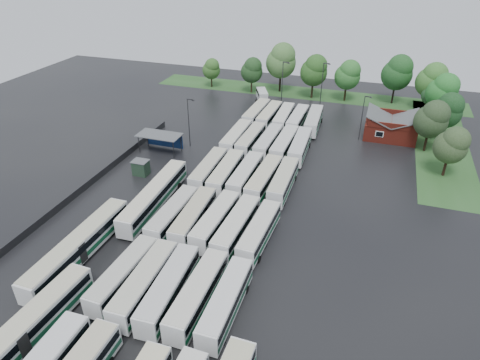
% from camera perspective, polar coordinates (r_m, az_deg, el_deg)
% --- Properties ---
extents(ground, '(160.00, 160.00, 0.00)m').
position_cam_1_polar(ground, '(60.01, -5.50, -7.21)').
color(ground, black).
rests_on(ground, ground).
extents(brick_building, '(10.07, 8.60, 5.39)m').
position_cam_1_polar(brick_building, '(92.70, 19.43, 6.52)').
color(brick_building, maroon).
rests_on(brick_building, ground).
extents(wash_shed, '(8.20, 4.20, 3.58)m').
position_cam_1_polar(wash_shed, '(82.40, -10.56, 5.72)').
color(wash_shed, '#2D2D30').
rests_on(wash_shed, ground).
extents(utility_hut, '(2.70, 2.20, 2.62)m').
position_cam_1_polar(utility_hut, '(75.40, -13.09, 1.63)').
color(utility_hut, '#1B3121').
rests_on(utility_hut, ground).
extents(grass_strip_north, '(80.00, 10.00, 0.01)m').
position_cam_1_polar(grass_strip_north, '(115.48, 8.52, 11.40)').
color(grass_strip_north, '#295423').
rests_on(grass_strip_north, ground).
extents(grass_strip_east, '(10.00, 50.00, 0.01)m').
position_cam_1_polar(grass_strip_east, '(94.34, 25.26, 4.46)').
color(grass_strip_east, '#295423').
rests_on(grass_strip_east, ground).
extents(west_fence, '(0.10, 50.00, 1.20)m').
position_cam_1_polar(west_fence, '(75.63, -18.67, 0.23)').
color(west_fence, '#2D2D30').
rests_on(west_fence, ground).
extents(bus_r1c0, '(2.90, 11.85, 3.28)m').
position_cam_1_polar(bus_r1c0, '(52.59, -15.25, -12.07)').
color(bus_r1c0, silver).
rests_on(bus_r1c0, ground).
extents(bus_r1c1, '(2.92, 12.44, 3.45)m').
position_cam_1_polar(bus_r1c1, '(50.86, -12.56, -13.22)').
color(bus_r1c1, silver).
rests_on(bus_r1c1, ground).
extents(bus_r1c2, '(3.21, 12.48, 3.44)m').
position_cam_1_polar(bus_r1c2, '(49.69, -9.43, -14.08)').
color(bus_r1c2, silver).
rests_on(bus_r1c2, ground).
extents(bus_r1c3, '(2.66, 12.33, 3.43)m').
position_cam_1_polar(bus_r1c3, '(48.69, -5.64, -14.88)').
color(bus_r1c3, silver).
rests_on(bus_r1c3, ground).
extents(bus_r1c4, '(2.65, 11.90, 3.30)m').
position_cam_1_polar(bus_r1c4, '(47.76, -1.88, -15.95)').
color(bus_r1c4, silver).
rests_on(bus_r1c4, ground).
extents(bus_r2c0, '(2.80, 11.99, 3.32)m').
position_cam_1_polar(bus_r2c0, '(61.15, -8.92, -4.56)').
color(bus_r2c0, silver).
rests_on(bus_r2c0, ground).
extents(bus_r2c1, '(2.98, 12.16, 3.36)m').
position_cam_1_polar(bus_r2c1, '(60.25, -6.21, -4.91)').
color(bus_r2c1, silver).
rests_on(bus_r2c1, ground).
extents(bus_r2c2, '(3.05, 12.17, 3.36)m').
position_cam_1_polar(bus_r2c2, '(59.24, -3.26, -5.44)').
color(bus_r2c2, silver).
rests_on(bus_r2c2, ground).
extents(bus_r2c3, '(3.09, 12.42, 3.43)m').
position_cam_1_polar(bus_r2c3, '(57.95, -0.48, -6.24)').
color(bus_r2c3, silver).
rests_on(bus_r2c3, ground).
extents(bus_r2c4, '(2.95, 11.92, 3.30)m').
position_cam_1_polar(bus_r2c4, '(57.23, 2.58, -6.90)').
color(bus_r2c4, silver).
rests_on(bus_r2c4, ground).
extents(bus_r3c0, '(2.80, 12.13, 3.36)m').
position_cam_1_polar(bus_r3c0, '(71.81, -4.18, 1.36)').
color(bus_r3c0, silver).
rests_on(bus_r3c0, ground).
extents(bus_r3c1, '(2.88, 12.39, 3.43)m').
position_cam_1_polar(bus_r3c1, '(70.64, -1.86, 0.95)').
color(bus_r3c1, silver).
rests_on(bus_r3c1, ground).
extents(bus_r3c2, '(2.71, 12.15, 3.38)m').
position_cam_1_polar(bus_r3c2, '(70.10, 0.75, 0.69)').
color(bus_r3c2, silver).
rests_on(bus_r3c2, ground).
extents(bus_r3c3, '(3.10, 12.50, 3.45)m').
position_cam_1_polar(bus_r3c3, '(68.94, 3.21, 0.15)').
color(bus_r3c3, silver).
rests_on(bus_r3c3, ground).
extents(bus_r3c4, '(2.72, 12.24, 3.40)m').
position_cam_1_polar(bus_r3c4, '(68.58, 5.80, -0.17)').
color(bus_r3c4, silver).
rests_on(bus_r3c4, ground).
extents(bus_r4c0, '(2.65, 12.31, 3.42)m').
position_cam_1_polar(bus_r4c0, '(83.28, -0.49, 5.68)').
color(bus_r4c0, silver).
rests_on(bus_r4c0, ground).
extents(bus_r4c1, '(2.72, 11.86, 3.29)m').
position_cam_1_polar(bus_r4c1, '(82.56, 1.45, 5.39)').
color(bus_r4c1, silver).
rests_on(bus_r4c1, ground).
extents(bus_r4c2, '(2.83, 12.14, 3.36)m').
position_cam_1_polar(bus_r4c2, '(81.70, 3.80, 5.09)').
color(bus_r4c2, silver).
rests_on(bus_r4c2, ground).
extents(bus_r4c3, '(2.86, 12.43, 3.45)m').
position_cam_1_polar(bus_r4c3, '(81.00, 5.95, 4.79)').
color(bus_r4c3, silver).
rests_on(bus_r4c3, ground).
extents(bus_r4c4, '(3.00, 12.26, 3.39)m').
position_cam_1_polar(bus_r4c4, '(80.54, 8.01, 4.48)').
color(bus_r4c4, silver).
rests_on(bus_r4c4, ground).
extents(bus_r5c0, '(3.01, 12.36, 3.42)m').
position_cam_1_polar(bus_r5c0, '(95.28, 2.22, 8.87)').
color(bus_r5c0, silver).
rests_on(bus_r5c0, ground).
extents(bus_r5c1, '(2.85, 12.09, 3.35)m').
position_cam_1_polar(bus_r5c1, '(94.30, 3.95, 8.56)').
color(bus_r5c1, silver).
rests_on(bus_r5c1, ground).
extents(bus_r5c2, '(2.86, 12.00, 3.32)m').
position_cam_1_polar(bus_r5c2, '(93.48, 5.84, 8.27)').
color(bus_r5c2, silver).
rests_on(bus_r5c2, ground).
extents(bus_r5c3, '(2.68, 11.87, 3.30)m').
position_cam_1_polar(bus_r5c3, '(92.94, 7.68, 8.01)').
color(bus_r5c3, silver).
rests_on(bus_r5c3, ground).
extents(bus_r5c4, '(3.18, 12.36, 3.41)m').
position_cam_1_polar(bus_r5c4, '(92.63, 9.79, 7.81)').
color(bus_r5c4, silver).
rests_on(bus_r5c4, ground).
extents(artic_bus_west_a, '(3.50, 18.48, 3.41)m').
position_cam_1_polar(artic_bus_west_a, '(49.63, -27.11, -17.91)').
color(artic_bus_west_a, silver).
rests_on(artic_bus_west_a, ground).
extents(artic_bus_west_b, '(3.25, 18.59, 3.43)m').
position_cam_1_polar(artic_bus_west_b, '(65.72, -11.34, -2.07)').
color(artic_bus_west_b, silver).
rests_on(artic_bus_west_b, ground).
extents(artic_bus_west_c, '(2.84, 18.72, 3.47)m').
position_cam_1_polar(artic_bus_west_c, '(58.22, -20.68, -8.29)').
color(artic_bus_west_c, silver).
rests_on(artic_bus_west_c, ground).
extents(minibus, '(4.40, 6.25, 2.57)m').
position_cam_1_polar(minibus, '(108.67, 2.96, 11.29)').
color(minibus, silver).
rests_on(minibus, ground).
extents(tree_north_0, '(4.75, 4.75, 7.86)m').
position_cam_1_polar(tree_north_0, '(117.87, -3.81, 14.60)').
color(tree_north_0, black).
rests_on(tree_north_0, ground).
extents(tree_north_1, '(5.60, 5.60, 9.28)m').
position_cam_1_polar(tree_north_1, '(112.98, 1.63, 14.46)').
color(tree_north_1, '#3A261A').
rests_on(tree_north_1, ground).
extents(tree_north_2, '(7.71, 7.71, 12.77)m').
position_cam_1_polar(tree_north_2, '(113.66, 5.57, 15.60)').
color(tree_north_2, black).
rests_on(tree_north_2, ground).
extents(tree_north_3, '(6.69, 6.69, 11.08)m').
position_cam_1_polar(tree_north_3, '(110.02, 9.91, 14.24)').
color(tree_north_3, '#2D2215').
rests_on(tree_north_3, ground).
extents(tree_north_4, '(6.22, 6.22, 10.30)m').
position_cam_1_polar(tree_north_4, '(109.74, 14.23, 13.47)').
color(tree_north_4, black).
rests_on(tree_north_4, ground).
extents(tree_north_5, '(7.25, 7.25, 12.00)m').
position_cam_1_polar(tree_north_5, '(111.02, 20.31, 13.33)').
color(tree_north_5, black).
rests_on(tree_north_5, ground).
extents(tree_north_6, '(6.89, 6.89, 11.42)m').
position_cam_1_polar(tree_north_6, '(109.20, 24.26, 12.09)').
color(tree_north_6, '#311F12').
rests_on(tree_north_6, ground).
extents(tree_east_0, '(5.52, 5.52, 9.14)m').
position_cam_1_polar(tree_east_0, '(79.15, 26.45, 4.22)').
color(tree_east_0, black).
rests_on(tree_east_0, ground).
extents(tree_east_1, '(6.18, 6.18, 10.24)m').
position_cam_1_polar(tree_east_1, '(87.09, 24.28, 7.44)').
color(tree_east_1, black).
rests_on(tree_east_1, ground).
extents(tree_east_2, '(6.06, 6.06, 10.03)m').
position_cam_1_polar(tree_east_2, '(93.41, 25.97, 8.39)').
color(tree_east_2, '#3A2B1F').
rests_on(tree_east_2, ground).
extents(tree_east_3, '(6.64, 6.64, 11.00)m').
position_cam_1_polar(tree_east_3, '(102.96, 25.48, 10.69)').
color(tree_east_3, '#352214').
rests_on(tree_east_3, ground).
extents(tree_east_4, '(4.65, 4.64, 7.69)m').
position_cam_1_polar(tree_east_4, '(107.64, 24.34, 10.48)').
color(tree_east_4, black).
rests_on(tree_east_4, ground).
extents(lamp_post_ne, '(1.41, 0.27, 9.15)m').
position_cam_1_polar(lamp_post_ne, '(88.33, 16.07, 8.35)').
color(lamp_post_ne, '#2D2D30').
rests_on(lamp_post_ne, ground).
extents(lamp_post_nw, '(1.49, 0.29, 9.70)m').
position_cam_1_polar(lamp_post_nw, '(82.53, -6.80, 8.06)').
color(lamp_post_nw, '#2D2D30').
rests_on(lamp_post_nw, ground).
extents(lamp_post_back_w, '(1.65, 0.32, 10.70)m').
position_cam_1_polar(lamp_post_back_w, '(103.62, 5.74, 13.03)').
color(lamp_post_back_w, '#2D2D30').
rests_on(lamp_post_back_w, ground).
extents(lamp_post_back_e, '(1.63, 0.32, 10.59)m').
position_cam_1_polar(lamp_post_back_e, '(104.41, 10.97, 12.74)').
color(lamp_post_back_e, '#2D2D30').
rests_on(lamp_post_back_e, ground).
extents(puddle_0, '(5.70, 5.70, 0.01)m').
position_cam_1_polar(puddle_0, '(50.32, -17.96, -17.83)').
color(puddle_0, black).
rests_on(puddle_0, ground).
extents(puddle_2, '(6.61, 6.61, 0.01)m').
position_cam_1_polar(puddle_2, '(66.62, -11.88, -3.60)').
color(puddle_2, black).
rests_on(puddle_2, ground).
extents(puddle_3, '(4.89, 4.89, 0.01)m').
position_cam_1_polar(puddle_3, '(58.21, 1.25, -8.39)').
color(puddle_3, black).
rests_on(puddle_3, ground).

